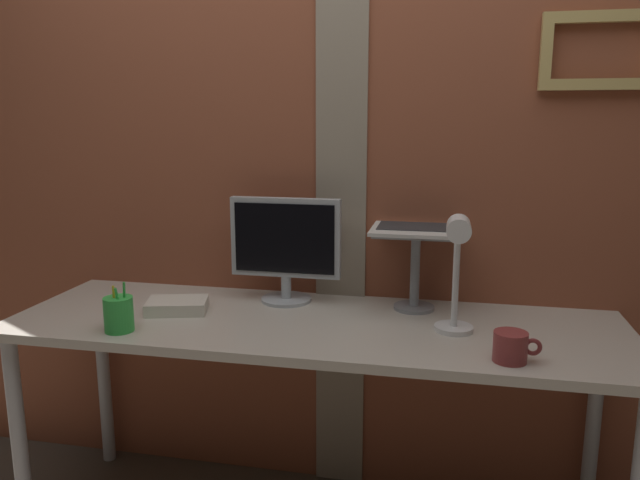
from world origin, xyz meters
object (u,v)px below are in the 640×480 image
Objects in this scene: monitor at (286,244)px; pen_cup at (119,314)px; desk_lamp at (457,262)px; coffee_mug at (511,347)px; laptop at (418,210)px.

monitor reaches higher than pen_cup.
pen_cup is at bearing -170.90° from desk_lamp.
pen_cup is (-1.02, -0.16, -0.18)m from desk_lamp.
monitor is 0.64m from desk_lamp.
desk_lamp is at bearing 9.10° from pen_cup.
desk_lamp is 0.29m from coffee_mug.
coffee_mug is at bearing -59.50° from laptop.
monitor is 3.08× the size of coffee_mug.
monitor is 0.61m from pen_cup.
laptop is (0.46, 0.07, 0.13)m from monitor.
desk_lamp reaches higher than pen_cup.
desk_lamp is 1.04m from pen_cup.
laptop reaches higher than coffee_mug.
monitor is 0.86m from coffee_mug.
monitor is 0.48m from laptop.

